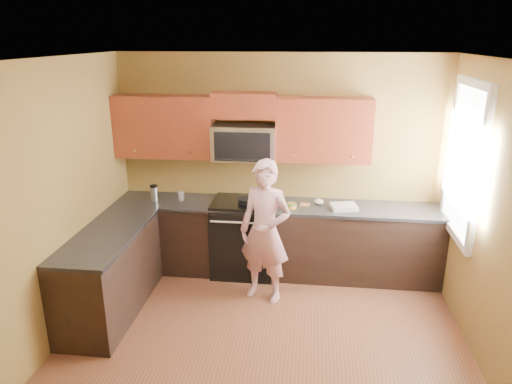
# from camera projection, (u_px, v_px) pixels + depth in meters

# --- Properties ---
(floor) EXTENTS (4.00, 4.00, 0.00)m
(floor) POSITION_uv_depth(u_px,v_px,m) (261.00, 356.00, 4.46)
(floor) COLOR brown
(floor) RESTS_ON ground
(ceiling) EXTENTS (4.00, 4.00, 0.00)m
(ceiling) POSITION_uv_depth(u_px,v_px,m) (262.00, 60.00, 3.60)
(ceiling) COLOR white
(ceiling) RESTS_ON ground
(wall_back) EXTENTS (4.00, 0.00, 4.00)m
(wall_back) POSITION_uv_depth(u_px,v_px,m) (278.00, 164.00, 5.91)
(wall_back) COLOR brown
(wall_back) RESTS_ON ground
(wall_left) EXTENTS (0.00, 4.00, 4.00)m
(wall_left) POSITION_uv_depth(u_px,v_px,m) (41.00, 214.00, 4.25)
(wall_left) COLOR brown
(wall_left) RESTS_ON ground
(wall_right) EXTENTS (0.00, 4.00, 4.00)m
(wall_right) POSITION_uv_depth(u_px,v_px,m) (507.00, 235.00, 3.80)
(wall_right) COLOR brown
(wall_right) RESTS_ON ground
(cabinet_back_run) EXTENTS (4.00, 0.60, 0.88)m
(cabinet_back_run) POSITION_uv_depth(u_px,v_px,m) (276.00, 240.00, 5.92)
(cabinet_back_run) COLOR black
(cabinet_back_run) RESTS_ON floor
(cabinet_left_run) EXTENTS (0.60, 1.60, 0.88)m
(cabinet_left_run) POSITION_uv_depth(u_px,v_px,m) (110.00, 274.00, 5.07)
(cabinet_left_run) COLOR black
(cabinet_left_run) RESTS_ON floor
(countertop_back) EXTENTS (4.00, 0.62, 0.04)m
(countertop_back) POSITION_uv_depth(u_px,v_px,m) (276.00, 206.00, 5.76)
(countertop_back) COLOR black
(countertop_back) RESTS_ON cabinet_back_run
(countertop_left) EXTENTS (0.62, 1.60, 0.04)m
(countertop_left) POSITION_uv_depth(u_px,v_px,m) (107.00, 235.00, 4.93)
(countertop_left) COLOR black
(countertop_left) RESTS_ON cabinet_left_run
(stove) EXTENTS (0.76, 0.65, 0.95)m
(stove) POSITION_uv_depth(u_px,v_px,m) (244.00, 237.00, 5.93)
(stove) COLOR black
(stove) RESTS_ON floor
(microwave) EXTENTS (0.76, 0.40, 0.42)m
(microwave) POSITION_uv_depth(u_px,v_px,m) (245.00, 159.00, 5.74)
(microwave) COLOR silver
(microwave) RESTS_ON wall_back
(upper_cab_left) EXTENTS (1.22, 0.33, 0.75)m
(upper_cab_left) POSITION_uv_depth(u_px,v_px,m) (167.00, 156.00, 5.88)
(upper_cab_left) COLOR maroon
(upper_cab_left) RESTS_ON wall_back
(upper_cab_right) EXTENTS (1.12, 0.33, 0.75)m
(upper_cab_right) POSITION_uv_depth(u_px,v_px,m) (322.00, 161.00, 5.67)
(upper_cab_right) COLOR maroon
(upper_cab_right) RESTS_ON wall_back
(upper_cab_over_mw) EXTENTS (0.76, 0.33, 0.30)m
(upper_cab_over_mw) POSITION_uv_depth(u_px,v_px,m) (245.00, 105.00, 5.57)
(upper_cab_over_mw) COLOR maroon
(upper_cab_over_mw) RESTS_ON wall_back
(window) EXTENTS (0.06, 1.06, 1.66)m
(window) POSITION_uv_depth(u_px,v_px,m) (465.00, 162.00, 4.84)
(window) COLOR white
(window) RESTS_ON wall_right
(woman) EXTENTS (0.69, 0.56, 1.63)m
(woman) POSITION_uv_depth(u_px,v_px,m) (265.00, 232.00, 5.22)
(woman) COLOR pink
(woman) RESTS_ON floor
(frying_pan) EXTENTS (0.34, 0.47, 0.06)m
(frying_pan) POSITION_uv_depth(u_px,v_px,m) (248.00, 202.00, 5.74)
(frying_pan) COLOR black
(frying_pan) RESTS_ON stove
(butter_tub) EXTENTS (0.12, 0.12, 0.08)m
(butter_tub) POSITION_uv_depth(u_px,v_px,m) (292.00, 208.00, 5.62)
(butter_tub) COLOR gold
(butter_tub) RESTS_ON countertop_back
(toast_slice) EXTENTS (0.13, 0.13, 0.01)m
(toast_slice) POSITION_uv_depth(u_px,v_px,m) (305.00, 205.00, 5.72)
(toast_slice) COLOR #B27F47
(toast_slice) RESTS_ON countertop_back
(napkin_a) EXTENTS (0.14, 0.15, 0.06)m
(napkin_a) POSITION_uv_depth(u_px,v_px,m) (291.00, 205.00, 5.65)
(napkin_a) COLOR silver
(napkin_a) RESTS_ON countertop_back
(napkin_b) EXTENTS (0.13, 0.14, 0.07)m
(napkin_b) POSITION_uv_depth(u_px,v_px,m) (319.00, 202.00, 5.75)
(napkin_b) COLOR silver
(napkin_b) RESTS_ON countertop_back
(dish_towel) EXTENTS (0.34, 0.30, 0.05)m
(dish_towel) POSITION_uv_depth(u_px,v_px,m) (344.00, 207.00, 5.60)
(dish_towel) COLOR white
(dish_towel) RESTS_ON countertop_back
(travel_mug) EXTENTS (0.11, 0.11, 0.20)m
(travel_mug) POSITION_uv_depth(u_px,v_px,m) (155.00, 200.00, 5.89)
(travel_mug) COLOR silver
(travel_mug) RESTS_ON countertop_back
(glass_b) EXTENTS (0.08, 0.08, 0.12)m
(glass_b) POSITION_uv_depth(u_px,v_px,m) (181.00, 196.00, 5.88)
(glass_b) COLOR silver
(glass_b) RESTS_ON countertop_back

